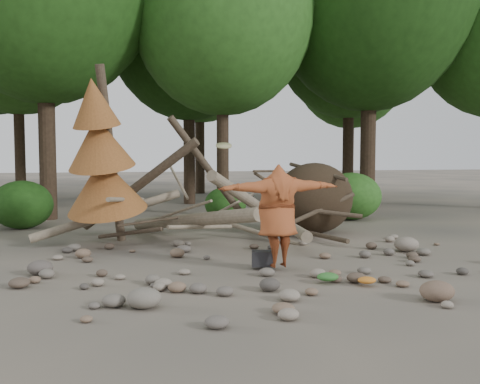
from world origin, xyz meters
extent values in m
plane|color=#514C44|center=(0.00, 0.00, 0.00)|extent=(120.00, 120.00, 0.00)
ellipsoid|color=#332619|center=(2.60, 4.30, 0.99)|extent=(2.20, 1.87, 1.98)
cylinder|color=gray|center=(-1.00, 3.70, 0.55)|extent=(2.61, 5.11, 1.08)
cylinder|color=gray|center=(0.80, 4.20, 0.90)|extent=(3.18, 3.71, 1.90)
cylinder|color=brown|center=(-2.20, 4.60, 1.40)|extent=(3.08, 1.91, 2.49)
cylinder|color=gray|center=(1.60, 3.50, 0.35)|extent=(1.13, 4.98, 0.43)
cylinder|color=brown|center=(-0.30, 4.80, 1.80)|extent=(2.39, 1.03, 2.89)
cylinder|color=gray|center=(-3.00, 4.00, 0.70)|extent=(3.71, 0.86, 1.20)
cylinder|color=#4C3F30|center=(-2.50, 3.50, 0.30)|extent=(1.52, 1.70, 0.49)
cylinder|color=gray|center=(0.20, 4.40, 0.80)|extent=(1.57, 0.85, 0.69)
cylinder|color=#4C3F30|center=(1.80, 4.90, 1.20)|extent=(1.92, 1.25, 1.10)
cylinder|color=gray|center=(-1.20, 4.20, 1.50)|extent=(0.37, 1.42, 0.85)
cylinder|color=#4C3F30|center=(2.20, 3.20, 0.15)|extent=(0.79, 2.54, 0.12)
cylinder|color=gray|center=(-0.80, 3.10, 0.45)|extent=(1.78, 1.11, 0.29)
cylinder|color=#4C3F30|center=(-2.90, 3.80, 2.20)|extent=(0.67, 1.13, 4.35)
cone|color=brown|center=(-3.06, 3.49, 1.50)|extent=(2.06, 2.13, 1.86)
cone|color=brown|center=(-3.16, 3.28, 2.50)|extent=(1.71, 1.78, 1.65)
cone|color=brown|center=(-3.26, 3.09, 3.40)|extent=(1.23, 1.30, 1.41)
cylinder|color=#38281C|center=(-5.00, 9.50, 4.48)|extent=(0.56, 0.56, 8.96)
cylinder|color=#38281C|center=(1.00, 9.20, 3.57)|extent=(0.44, 0.44, 7.14)
ellipsoid|color=#2F6820|center=(1.00, 9.20, 7.34)|extent=(6.53, 6.53, 7.51)
cylinder|color=#38281C|center=(7.00, 9.80, 4.72)|extent=(0.60, 0.60, 9.45)
cylinder|color=#38281C|center=(-6.50, 13.50, 3.78)|extent=(0.42, 0.42, 7.56)
ellipsoid|color=#2F6820|center=(-6.50, 13.50, 7.78)|extent=(6.91, 6.91, 7.95)
cylinder|color=#38281C|center=(0.50, 14.20, 4.27)|extent=(0.52, 0.52, 8.54)
ellipsoid|color=#1C4512|center=(0.50, 14.20, 8.78)|extent=(7.81, 7.81, 10.15)
cylinder|color=#38281C|center=(8.00, 13.80, 4.06)|extent=(0.50, 0.50, 8.12)
ellipsoid|color=#265819|center=(8.00, 13.80, 8.35)|extent=(7.42, 7.42, 8.91)
cylinder|color=#38281C|center=(2.00, 20.50, 4.38)|extent=(0.54, 0.54, 8.75)
ellipsoid|color=#2F6820|center=(2.00, 20.50, 9.00)|extent=(8.00, 8.00, 10.00)
cylinder|color=#38281C|center=(11.00, 20.00, 3.92)|extent=(0.46, 0.46, 7.84)
ellipsoid|color=#265819|center=(11.00, 20.00, 8.06)|extent=(7.17, 7.17, 8.60)
ellipsoid|color=#1C4512|center=(-5.50, 7.20, 0.72)|extent=(1.80, 1.80, 1.44)
ellipsoid|color=#265819|center=(0.80, 7.80, 0.56)|extent=(1.40, 1.40, 1.12)
ellipsoid|color=#2F6820|center=(5.00, 7.00, 0.80)|extent=(2.00, 2.00, 1.60)
imported|color=#964522|center=(0.15, -0.06, 1.05)|extent=(2.44, 0.83, 1.95)
cylinder|color=tan|center=(-0.92, -0.25, 2.37)|extent=(0.36, 0.34, 0.15)
cube|color=black|center=(-0.07, 0.13, 0.15)|extent=(0.49, 0.38, 0.29)
ellipsoid|color=#2E692A|center=(0.68, -1.26, 0.07)|extent=(0.38, 0.31, 0.14)
ellipsoid|color=#BE6C20|center=(1.24, -1.59, 0.06)|extent=(0.31, 0.26, 0.11)
ellipsoid|color=slate|center=(-2.46, -2.01, 0.15)|extent=(0.50, 0.45, 0.30)
ellipsoid|color=brown|center=(1.84, -2.67, 0.16)|extent=(0.52, 0.47, 0.31)
ellipsoid|color=gray|center=(3.61, 1.16, 0.17)|extent=(0.56, 0.51, 0.34)
ellipsoid|color=#58504A|center=(-4.19, 0.58, 0.14)|extent=(0.46, 0.41, 0.28)
camera|label=1|loc=(-2.88, -9.66, 2.20)|focal=40.00mm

